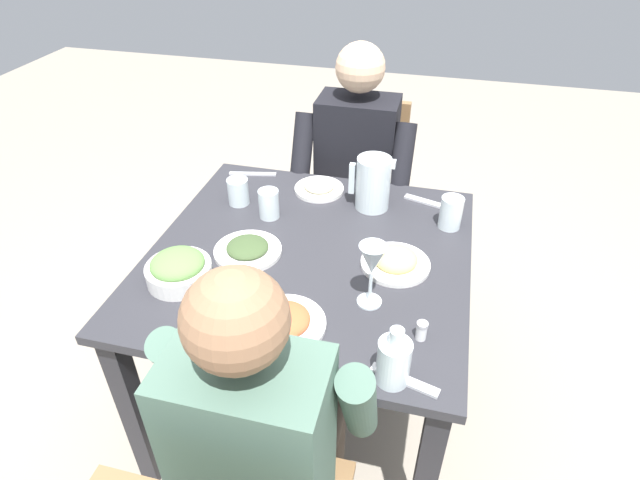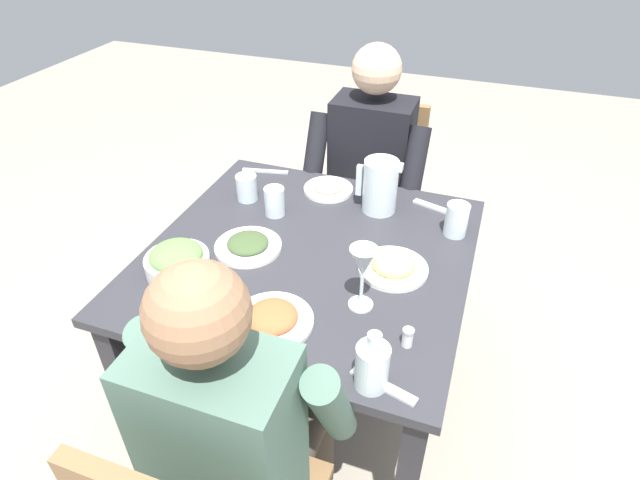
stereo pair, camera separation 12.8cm
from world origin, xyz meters
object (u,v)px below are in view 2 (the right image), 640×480
diner_far (244,423)px  salt_shaker (408,337)px  plate_fries (393,266)px  plate_dolmas (248,245)px  plate_rice_curry (272,318)px  water_glass_far_right (275,201)px  plate_beans (328,188)px  water_glass_far_left (456,220)px  wine_glass (363,266)px  dining_table (309,277)px  oil_carafe (372,368)px  diner_near (364,183)px  chair_near (375,190)px  salad_bowl (177,260)px  water_pitcher (380,186)px  water_glass_center (247,188)px

diner_far → salt_shaker: diner_far is taller
plate_fries → plate_dolmas: (0.46, 0.04, -0.00)m
diner_far → plate_fries: 0.63m
plate_rice_curry → water_glass_far_right: 0.54m
plate_beans → water_glass_far_left: bearing=165.7°
diner_far → plate_beans: bearing=-82.7°
plate_fries → wine_glass: wine_glass is taller
plate_beans → water_glass_far_right: size_ratio=1.80×
dining_table → diner_far: 0.60m
water_glass_far_left → oil_carafe: 0.70m
diner_near → diner_far: size_ratio=1.00×
chair_near → salad_bowl: 1.11m
diner_far → dining_table: bearing=-84.1°
salad_bowl → plate_rice_curry: (-0.35, 0.10, -0.03)m
salad_bowl → plate_dolmas: size_ratio=0.89×
diner_near → plate_beans: diner_near is taller
plate_beans → water_glass_far_left: size_ratio=1.65×
salad_bowl → plate_rice_curry: salad_bowl is taller
plate_fries → wine_glass: bearing=74.4°
plate_beans → diner_near: bearing=-111.4°
diner_far → water_pitcher: bearing=-95.3°
diner_near → water_glass_center: bearing=46.9°
plate_dolmas → salt_shaker: size_ratio=3.96×
plate_rice_curry → water_glass_center: 0.65m
plate_beans → water_glass_center: water_glass_center is taller
plate_rice_curry → water_glass_far_right: (0.21, -0.49, 0.03)m
plate_beans → dining_table: bearing=99.5°
plate_rice_curry → plate_beans: size_ratio=1.20×
wine_glass → salt_shaker: (-0.15, 0.10, -0.11)m
diner_near → oil_carafe: diner_near is taller
water_glass_far_left → wine_glass: (0.20, 0.44, 0.09)m
plate_fries → plate_beans: plate_fries is taller
diner_near → salt_shaker: diner_near is taller
chair_near → diner_far: diner_far is taller
plate_fries → wine_glass: size_ratio=1.08×
plate_beans → water_glass_center: 0.30m
diner_far → water_glass_far_right: size_ratio=11.61×
plate_rice_curry → oil_carafe: bearing=160.4°
water_glass_far_right → wine_glass: bearing=139.7°
dining_table → diner_near: bearing=-91.9°
water_glass_far_right → chair_near: bearing=-108.3°
oil_carafe → salt_shaker: 0.16m
plate_beans → water_glass_far_left: (-0.48, 0.12, 0.04)m
dining_table → chair_near: 0.80m
dining_table → water_glass_far_left: size_ratio=8.93×
water_pitcher → plate_dolmas: (0.33, 0.37, -0.08)m
water_pitcher → oil_carafe: 0.77m
oil_carafe → water_glass_center: bearing=-45.7°
plate_rice_curry → water_glass_far_left: bearing=-124.4°
dining_table → plate_dolmas: 0.23m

